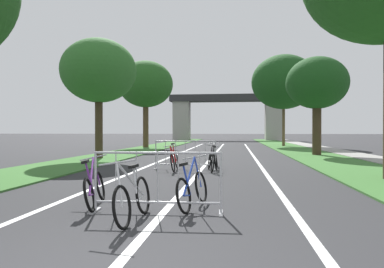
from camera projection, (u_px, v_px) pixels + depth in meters
The scene contains 19 objects.
grass_verge_left at pixel (149, 148), 27.53m from camera, with size 3.03×58.96×0.05m, color #386B2D.
grass_verge_right at pixel (293, 149), 26.16m from camera, with size 3.03×58.96×0.05m, color #386B2D.
sidewalk_path_right at pixel (326, 149), 25.87m from camera, with size 1.73×58.96×0.08m, color gray.
lane_stripe_center at pixel (214, 155), 19.84m from camera, with size 0.14×34.11×0.01m, color silver.
lane_stripe_right_lane at pixel (253, 156), 19.56m from camera, with size 0.14×34.11×0.01m, color silver.
lane_stripe_left_lane at pixel (175, 155), 20.11m from camera, with size 0.14×34.11×0.01m, color silver.
overpass_bridge at pixel (227, 111), 51.22m from camera, with size 16.73×2.92×6.67m.
tree_left_oak_near at pixel (99, 71), 17.28m from camera, with size 3.72×3.72×5.97m.
tree_left_cypress_far at pixel (146, 85), 28.83m from camera, with size 4.51×4.51×7.17m.
tree_right_maple_mid at pixel (317, 84), 19.67m from camera, with size 3.45×3.45×5.58m.
tree_right_pine_near at pixel (284, 82), 31.08m from camera, with size 5.69×5.69×8.17m.
crowd_barrier_nearest at pixel (157, 183), 5.97m from camera, with size 2.25×0.54×1.05m.
crowd_barrier_second at pixel (185, 155), 12.63m from camera, with size 2.24×0.48×1.05m.
bicycle_blue_0 at pixel (193, 189), 6.35m from camera, with size 0.51×1.62×0.95m.
bicycle_silver_1 at pixel (133, 198), 5.44m from camera, with size 0.56×1.60×1.00m.
bicycle_purple_2 at pixel (95, 188), 6.49m from camera, with size 0.75×1.68×0.94m.
bicycle_white_3 at pixel (216, 158), 13.02m from camera, with size 0.48×1.77×0.98m.
bicycle_black_4 at pixel (211, 161), 12.12m from camera, with size 0.53×1.68×0.92m.
bicycle_red_5 at pixel (174, 160), 12.26m from camera, with size 0.44×1.66×0.97m.
Camera 1 is at (1.22, -2.77, 1.41)m, focal length 32.65 mm.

